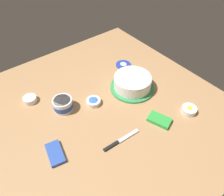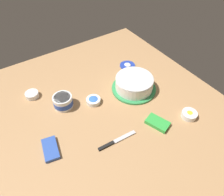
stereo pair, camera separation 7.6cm
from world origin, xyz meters
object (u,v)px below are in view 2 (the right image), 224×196
Objects in this scene: frosting_tub at (63,101)px; spreading_knife at (114,142)px; frosted_cake at (134,83)px; sprinkle_bowl_green at (32,95)px; frosting_tub_lid at (127,65)px; sprinkle_bowl_yellow at (189,114)px; candy_box_lower at (158,123)px; sprinkle_bowl_blue at (94,100)px; candy_box_upper at (51,149)px.

frosting_tub is 0.52× the size of spreading_knife.
frosted_cake reaches higher than sprinkle_bowl_green.
frosting_tub_lid is 1.35× the size of sprinkle_bowl_green.
frosting_tub reaches higher than frosting_tub_lid.
frosting_tub reaches higher than sprinkle_bowl_green.
candy_box_lower is (-0.06, -0.20, -0.01)m from sprinkle_bowl_yellow.
spreading_knife is 2.53× the size of sprinkle_bowl_yellow.
spreading_knife is (0.41, 0.12, -0.04)m from frosting_tub.
frosted_cake is at bearing 128.47° from spreading_knife.
sprinkle_bowl_yellow is 1.00× the size of sprinkle_bowl_blue.
sprinkle_bowl_blue reaches higher than candy_box_upper.
frosted_cake is 0.46m from spreading_knife.
frosting_tub is at bearing -79.08° from frosting_tub_lid.
sprinkle_bowl_yellow is at bearing 44.90° from sprinkle_bowl_blue.
candy_box_lower is 0.94× the size of candy_box_upper.
sprinkle_bowl_yellow reaches higher than candy_box_lower.
candy_box_lower is at bearing 42.34° from frosting_tub.
frosting_tub_lid is (-0.11, 0.59, -0.04)m from frosting_tub.
frosting_tub is 1.32× the size of sprinkle_bowl_blue.
frosting_tub is 0.87× the size of candy_box_upper.
frosting_tub is at bearing -129.85° from sprinkle_bowl_yellow.
sprinkle_bowl_green is 0.84m from candy_box_lower.
sprinkle_bowl_green is at bearing -96.23° from frosting_tub_lid.
sprinkle_bowl_yellow is at bearing 84.09° from candy_box_upper.
candy_box_upper is (0.18, -0.37, -0.01)m from sprinkle_bowl_blue.
frosting_tub is at bearing -104.66° from frosted_cake.
frosted_cake is 0.27m from frosting_tub_lid.
sprinkle_bowl_green is 0.94× the size of sprinkle_bowl_blue.
frosting_tub_lid is at bearing -178.90° from sprinkle_bowl_yellow.
frosting_tub is (-0.12, -0.47, -0.01)m from frosted_cake.
frosted_cake is at bearing 112.69° from candy_box_upper.
frosted_cake is 2.58× the size of frosting_tub_lid.
candy_box_upper is (0.13, -0.66, -0.04)m from frosted_cake.
frosted_cake is 0.49m from frosting_tub.
sprinkle_bowl_yellow is (0.70, 0.74, 0.00)m from sprinkle_bowl_green.
frosting_tub is 1.32× the size of sprinkle_bowl_yellow.
frosted_cake reaches higher than sprinkle_bowl_yellow.
frosting_tub is at bearing -164.02° from spreading_knife.
sprinkle_bowl_green reaches higher than candy_box_upper.
frosted_cake is 3.26× the size of sprinkle_bowl_yellow.
candy_box_upper is at bearing -107.26° from sprinkle_bowl_yellow.
sprinkle_bowl_green is (-0.19, -0.14, -0.02)m from frosting_tub.
sprinkle_bowl_blue is at bearing 49.67° from sprinkle_bowl_green.
sprinkle_bowl_blue is 0.41m from candy_box_upper.
candy_box_lower reaches higher than spreading_knife.
frosted_cake is 0.40m from sprinkle_bowl_yellow.
sprinkle_bowl_green is 0.45m from candy_box_upper.
frosting_tub is 0.60m from frosting_tub_lid.
frosting_tub is 0.32m from candy_box_upper.
frosted_cake is 2.47× the size of frosting_tub.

